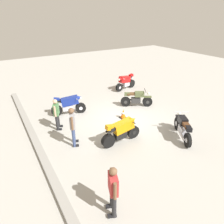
{
  "coord_description": "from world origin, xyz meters",
  "views": [
    {
      "loc": [
        -7.86,
        5.55,
        5.27
      ],
      "look_at": [
        -0.12,
        0.84,
        0.75
      ],
      "focal_mm": 32.24,
      "sensor_mm": 36.0,
      "label": 1
    }
  ],
  "objects_px": {
    "traffic_cone": "(123,114)",
    "motorcycle_black_cruiser": "(183,128)",
    "motorcycle_orange_sportbike": "(121,131)",
    "motorcycle_red_sportbike": "(125,82)",
    "motorcycle_blue_sportbike": "(69,104)",
    "person_in_red_shirt": "(113,188)",
    "motorcycle_olive_vintage": "(136,99)",
    "person_in_gray_shirt": "(73,124)",
    "person_in_green_shirt": "(57,113)"
  },
  "relations": [
    {
      "from": "motorcycle_red_sportbike",
      "to": "motorcycle_orange_sportbike",
      "type": "bearing_deg",
      "value": 41.19
    },
    {
      "from": "motorcycle_blue_sportbike",
      "to": "motorcycle_olive_vintage",
      "type": "relative_size",
      "value": 1.1
    },
    {
      "from": "motorcycle_olive_vintage",
      "to": "person_in_gray_shirt",
      "type": "relative_size",
      "value": 0.98
    },
    {
      "from": "person_in_green_shirt",
      "to": "person_in_gray_shirt",
      "type": "relative_size",
      "value": 0.89
    },
    {
      "from": "traffic_cone",
      "to": "motorcycle_blue_sportbike",
      "type": "bearing_deg",
      "value": 49.32
    },
    {
      "from": "motorcycle_olive_vintage",
      "to": "traffic_cone",
      "type": "bearing_deg",
      "value": -119.05
    },
    {
      "from": "person_in_red_shirt",
      "to": "motorcycle_black_cruiser",
      "type": "bearing_deg",
      "value": -139.85
    },
    {
      "from": "person_in_gray_shirt",
      "to": "traffic_cone",
      "type": "relative_size",
      "value": 3.35
    },
    {
      "from": "motorcycle_orange_sportbike",
      "to": "traffic_cone",
      "type": "relative_size",
      "value": 3.68
    },
    {
      "from": "motorcycle_orange_sportbike",
      "to": "person_in_gray_shirt",
      "type": "height_order",
      "value": "person_in_gray_shirt"
    },
    {
      "from": "motorcycle_olive_vintage",
      "to": "person_in_gray_shirt",
      "type": "bearing_deg",
      "value": -127.75
    },
    {
      "from": "person_in_gray_shirt",
      "to": "person_in_green_shirt",
      "type": "bearing_deg",
      "value": 117.37
    },
    {
      "from": "motorcycle_orange_sportbike",
      "to": "person_in_red_shirt",
      "type": "relative_size",
      "value": 1.18
    },
    {
      "from": "motorcycle_blue_sportbike",
      "to": "traffic_cone",
      "type": "relative_size",
      "value": 3.63
    },
    {
      "from": "motorcycle_black_cruiser",
      "to": "motorcycle_olive_vintage",
      "type": "distance_m",
      "value": 3.9
    },
    {
      "from": "motorcycle_orange_sportbike",
      "to": "motorcycle_blue_sportbike",
      "type": "height_order",
      "value": "same"
    },
    {
      "from": "motorcycle_olive_vintage",
      "to": "person_in_gray_shirt",
      "type": "distance_m",
      "value": 5.16
    },
    {
      "from": "motorcycle_olive_vintage",
      "to": "traffic_cone",
      "type": "xyz_separation_m",
      "value": [
        -0.88,
        1.57,
        -0.23
      ]
    },
    {
      "from": "person_in_red_shirt",
      "to": "person_in_green_shirt",
      "type": "bearing_deg",
      "value": -70.42
    },
    {
      "from": "motorcycle_orange_sportbike",
      "to": "motorcycle_red_sportbike",
      "type": "relative_size",
      "value": 1.0
    },
    {
      "from": "motorcycle_orange_sportbike",
      "to": "motorcycle_blue_sportbike",
      "type": "xyz_separation_m",
      "value": [
        3.88,
        1.0,
        0.0
      ]
    },
    {
      "from": "motorcycle_blue_sportbike",
      "to": "person_in_red_shirt",
      "type": "distance_m",
      "value": 6.82
    },
    {
      "from": "motorcycle_red_sportbike",
      "to": "person_in_red_shirt",
      "type": "height_order",
      "value": "person_in_red_shirt"
    },
    {
      "from": "person_in_red_shirt",
      "to": "traffic_cone",
      "type": "relative_size",
      "value": 3.12
    },
    {
      "from": "motorcycle_black_cruiser",
      "to": "person_in_gray_shirt",
      "type": "distance_m",
      "value": 4.97
    },
    {
      "from": "motorcycle_olive_vintage",
      "to": "traffic_cone",
      "type": "height_order",
      "value": "motorcycle_olive_vintage"
    },
    {
      "from": "person_in_green_shirt",
      "to": "person_in_red_shirt",
      "type": "distance_m",
      "value": 5.44
    },
    {
      "from": "motorcycle_blue_sportbike",
      "to": "person_in_red_shirt",
      "type": "height_order",
      "value": "person_in_red_shirt"
    },
    {
      "from": "motorcycle_orange_sportbike",
      "to": "motorcycle_red_sportbike",
      "type": "height_order",
      "value": "same"
    },
    {
      "from": "motorcycle_blue_sportbike",
      "to": "person_in_red_shirt",
      "type": "relative_size",
      "value": 1.17
    },
    {
      "from": "person_in_green_shirt",
      "to": "motorcycle_black_cruiser",
      "type": "bearing_deg",
      "value": -11.5
    },
    {
      "from": "motorcycle_olive_vintage",
      "to": "person_in_gray_shirt",
      "type": "xyz_separation_m",
      "value": [
        -1.8,
        4.8,
        0.54
      ]
    },
    {
      "from": "motorcycle_red_sportbike",
      "to": "motorcycle_olive_vintage",
      "type": "distance_m",
      "value": 3.12
    },
    {
      "from": "traffic_cone",
      "to": "motorcycle_black_cruiser",
      "type": "bearing_deg",
      "value": -157.46
    },
    {
      "from": "motorcycle_red_sportbike",
      "to": "person_in_gray_shirt",
      "type": "relative_size",
      "value": 1.09
    },
    {
      "from": "person_in_red_shirt",
      "to": "person_in_gray_shirt",
      "type": "relative_size",
      "value": 0.93
    },
    {
      "from": "motorcycle_olive_vintage",
      "to": "person_in_green_shirt",
      "type": "relative_size",
      "value": 1.1
    },
    {
      "from": "motorcycle_blue_sportbike",
      "to": "traffic_cone",
      "type": "xyz_separation_m",
      "value": [
        -2.03,
        -2.36,
        -0.33
      ]
    },
    {
      "from": "motorcycle_blue_sportbike",
      "to": "person_in_red_shirt",
      "type": "xyz_separation_m",
      "value": [
        -6.71,
        1.17,
        0.34
      ]
    },
    {
      "from": "motorcycle_red_sportbike",
      "to": "traffic_cone",
      "type": "xyz_separation_m",
      "value": [
        -3.76,
        2.74,
        -0.33
      ]
    },
    {
      "from": "motorcycle_black_cruiser",
      "to": "person_in_green_shirt",
      "type": "xyz_separation_m",
      "value": [
        3.77,
        4.66,
        0.37
      ]
    },
    {
      "from": "motorcycle_orange_sportbike",
      "to": "traffic_cone",
      "type": "bearing_deg",
      "value": 53.01
    },
    {
      "from": "motorcycle_orange_sportbike",
      "to": "motorcycle_black_cruiser",
      "type": "xyz_separation_m",
      "value": [
        -1.16,
        -2.6,
        -0.07
      ]
    },
    {
      "from": "motorcycle_olive_vintage",
      "to": "motorcycle_black_cruiser",
      "type": "bearing_deg",
      "value": -63.09
    },
    {
      "from": "motorcycle_black_cruiser",
      "to": "person_in_green_shirt",
      "type": "height_order",
      "value": "person_in_green_shirt"
    },
    {
      "from": "person_in_gray_shirt",
      "to": "traffic_cone",
      "type": "height_order",
      "value": "person_in_gray_shirt"
    },
    {
      "from": "motorcycle_black_cruiser",
      "to": "person_in_red_shirt",
      "type": "distance_m",
      "value": 5.08
    },
    {
      "from": "motorcycle_blue_sportbike",
      "to": "person_in_green_shirt",
      "type": "relative_size",
      "value": 1.22
    },
    {
      "from": "motorcycle_blue_sportbike",
      "to": "motorcycle_black_cruiser",
      "type": "bearing_deg",
      "value": -37.93
    },
    {
      "from": "motorcycle_orange_sportbike",
      "to": "person_in_red_shirt",
      "type": "distance_m",
      "value": 3.59
    }
  ]
}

